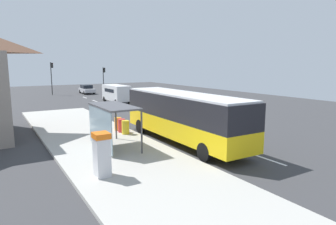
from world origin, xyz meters
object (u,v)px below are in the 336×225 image
at_px(recycling_bin_yellow, 125,127).
at_px(recycling_bin_orange, 118,124).
at_px(traffic_light_far_side, 52,73).
at_px(sedan_near, 87,89).
at_px(ticket_machine, 102,154).
at_px(recycling_bin_red, 122,126).
at_px(white_van, 116,92).
at_px(bus_shelter, 109,116).
at_px(bus, 183,115).
at_px(traffic_light_near_side, 104,76).

relative_size(recycling_bin_yellow, recycling_bin_orange, 1.00).
bearing_deg(traffic_light_far_side, recycling_bin_yellow, -91.89).
height_order(sedan_near, ticket_machine, ticket_machine).
xyz_separation_m(recycling_bin_yellow, recycling_bin_red, (0.00, 0.70, 0.00)).
distance_m(sedan_near, recycling_bin_yellow, 32.89).
distance_m(white_van, bus_shelter, 22.61).
height_order(recycling_bin_yellow, bus_shelter, bus_shelter).
bearing_deg(bus_shelter, recycling_bin_red, 57.96).
relative_size(white_van, sedan_near, 1.19).
relative_size(recycling_bin_red, bus_shelter, 0.24).
height_order(bus, ticket_machine, bus).
distance_m(white_van, ticket_machine, 27.01).
bearing_deg(white_van, recycling_bin_orange, -111.02).
bearing_deg(bus_shelter, ticket_machine, -114.02).
bearing_deg(recycling_bin_orange, traffic_light_near_side, 72.62).
xyz_separation_m(sedan_near, recycling_bin_yellow, (-6.50, -32.24, -0.14)).
xyz_separation_m(bus, recycling_bin_yellow, (-2.49, 3.44, -1.19)).
distance_m(bus, recycling_bin_orange, 5.57).
bearing_deg(traffic_light_far_side, bus_shelter, -95.25).
height_order(sedan_near, recycling_bin_orange, sedan_near).
relative_size(recycling_bin_red, recycling_bin_orange, 1.00).
distance_m(white_van, traffic_light_near_side, 14.82).
bearing_deg(recycling_bin_red, ticket_machine, -117.91).
distance_m(traffic_light_far_side, bus_shelter, 36.22).
relative_size(recycling_bin_red, traffic_light_far_side, 0.18).
relative_size(white_van, traffic_light_near_side, 1.16).
height_order(sedan_near, recycling_bin_yellow, sedan_near).
distance_m(bus, recycling_bin_red, 4.98).
xyz_separation_m(recycling_bin_red, bus_shelter, (-2.21, -3.54, 1.44)).
height_order(ticket_machine, recycling_bin_yellow, ticket_machine).
xyz_separation_m(bus, recycling_bin_red, (-2.49, 4.14, -1.19)).
bearing_deg(bus_shelter, white_van, 67.59).
xyz_separation_m(white_van, bus_shelter, (-8.61, -20.89, 0.75)).
relative_size(traffic_light_far_side, bus_shelter, 1.34).
relative_size(sedan_near, ticket_machine, 2.28).
xyz_separation_m(sedan_near, recycling_bin_red, (-6.50, -31.54, -0.14)).
bearing_deg(traffic_light_near_side, traffic_light_far_side, 174.69).
bearing_deg(recycling_bin_yellow, bus, -54.14).
xyz_separation_m(sedan_near, traffic_light_far_side, (-5.41, 0.96, 2.75)).
bearing_deg(recycling_bin_yellow, recycling_bin_orange, 90.00).
bearing_deg(recycling_bin_yellow, sedan_near, 78.60).
bearing_deg(bus, recycling_bin_red, 120.99).
xyz_separation_m(ticket_machine, recycling_bin_red, (4.01, 7.57, -0.52)).
relative_size(traffic_light_near_side, traffic_light_far_side, 0.84).
bearing_deg(recycling_bin_red, sedan_near, 78.35).
height_order(bus, recycling_bin_red, bus).
relative_size(white_van, ticket_machine, 2.71).
distance_m(recycling_bin_yellow, recycling_bin_red, 0.70).
distance_m(ticket_machine, traffic_light_near_side, 41.64).
bearing_deg(bus_shelter, recycling_bin_yellow, 52.03).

